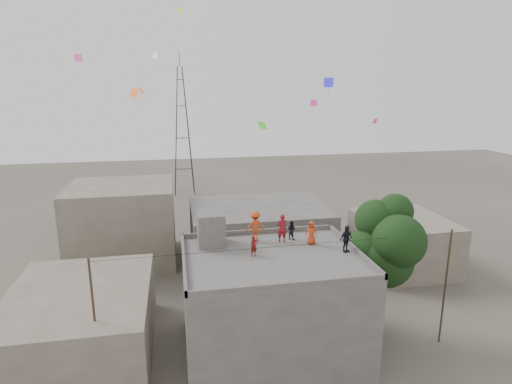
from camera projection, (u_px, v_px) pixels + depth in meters
ground at (271, 351)px, 25.69m from camera, size 140.00×140.00×0.00m
main_building at (271, 305)px, 24.94m from camera, size 10.00×8.00×6.10m
parapet at (272, 254)px, 24.16m from camera, size 10.00×8.00×0.30m
stair_head_box at (211, 229)px, 25.84m from camera, size 1.60×1.80×2.00m
neighbor_west at (81, 322)px, 25.11m from camera, size 8.00×10.00×4.00m
neighbor_north at (259, 233)px, 38.77m from camera, size 12.00×9.00×5.00m
neighbor_northwest at (123, 223)px, 38.26m from camera, size 9.00×8.00×7.00m
neighbor_east at (403, 242)px, 37.21m from camera, size 7.00×8.00×4.40m
tree at (387, 244)px, 26.10m from camera, size 4.90×4.60×9.10m
utility_line at (285, 303)px, 23.65m from camera, size 20.12×0.62×7.40m
transmission_tower at (182, 131)px, 60.84m from camera, size 2.97×2.97×20.01m
person_red_adult at (282, 228)px, 26.32m from camera, size 0.65×0.43×1.75m
person_orange_child at (311, 233)px, 25.92m from camera, size 0.85×0.77×1.45m
person_dark_child at (291, 230)px, 26.78m from camera, size 0.74×0.73×1.20m
person_dark_adult at (346, 239)px, 24.71m from camera, size 1.01×0.73×1.59m
person_orange_adult at (255, 226)px, 26.50m from camera, size 1.24×0.74×1.89m
person_red_child at (254, 246)px, 24.15m from camera, size 0.51×0.43×1.19m
kites at (236, 70)px, 28.70m from camera, size 19.90×19.04×10.32m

